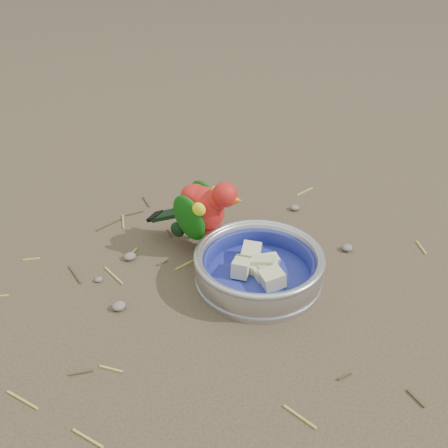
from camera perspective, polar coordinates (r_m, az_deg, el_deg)
ground at (r=0.90m, az=5.69°, el=-7.81°), size 60.00×60.00×0.00m
food_bowl at (r=0.92m, az=3.95°, el=-6.08°), size 0.23×0.23×0.02m
bowl_wall at (r=0.91m, az=4.02°, el=-4.59°), size 0.23×0.23×0.04m
fruit_wedges at (r=0.91m, az=4.00°, el=-4.95°), size 0.14×0.14×0.03m
lory_parrot at (r=0.97m, az=-2.39°, el=0.95°), size 0.17×0.21×0.15m
ground_debris at (r=0.89m, az=3.94°, el=-8.34°), size 0.90×0.80×0.01m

